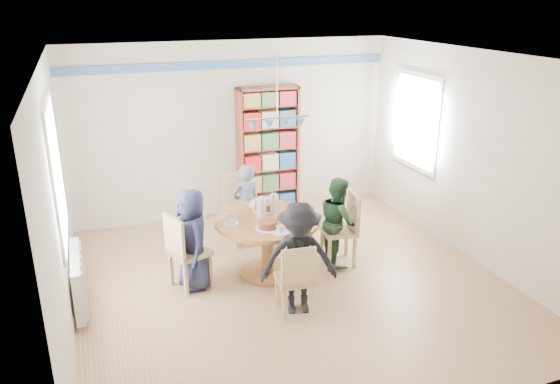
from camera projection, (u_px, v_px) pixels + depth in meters
name	position (u px, v px, depth m)	size (l,w,h in m)	color
ground	(291.00, 283.00, 6.67)	(5.00, 5.00, 0.00)	#A97E59
room_shell	(248.00, 137.00, 6.79)	(5.00, 5.00, 5.00)	white
radiator	(78.00, 280.00, 6.03)	(0.12, 1.00, 0.60)	silver
dining_table	(267.00, 233.00, 6.72)	(1.30, 1.30, 0.75)	brown
chair_left	(183.00, 249.00, 6.39)	(0.53, 0.53, 0.94)	tan
chair_right	(345.00, 225.00, 7.04)	(0.47, 0.47, 0.94)	tan
chair_far	(241.00, 205.00, 7.64)	(0.48, 0.48, 0.99)	tan
chair_near	(296.00, 277.00, 5.85)	(0.41, 0.41, 0.85)	tan
person_left	(193.00, 239.00, 6.40)	(0.61, 0.39, 1.24)	#171B33
person_right	(338.00, 221.00, 7.00)	(0.57, 0.44, 1.17)	#1A351F
person_far	(246.00, 205.00, 7.53)	(0.43, 0.28, 1.17)	gray
person_near	(299.00, 259.00, 5.87)	(0.83, 0.48, 1.28)	black
bookshelf	(268.00, 152.00, 8.56)	(0.96, 0.29, 2.01)	brown
tableware	(265.00, 213.00, 6.64)	(1.11, 1.11, 0.29)	white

